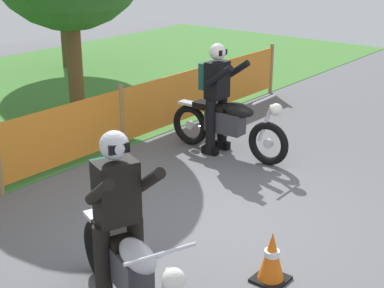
% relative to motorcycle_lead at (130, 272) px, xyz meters
% --- Properties ---
extents(ground, '(24.00, 24.00, 0.02)m').
position_rel_motorcycle_lead_xyz_m(ground, '(1.88, 0.54, -0.48)').
color(ground, '#5B5B60').
extents(barrier_fence, '(11.09, 0.08, 1.05)m').
position_rel_motorcycle_lead_xyz_m(barrier_fence, '(1.88, 3.11, 0.07)').
color(barrier_fence, '#997547').
rests_on(barrier_fence, ground).
extents(motorcycle_lead, '(0.91, 1.95, 0.97)m').
position_rel_motorcycle_lead_xyz_m(motorcycle_lead, '(0.00, 0.00, 0.00)').
color(motorcycle_lead, black).
rests_on(motorcycle_lead, ground).
extents(motorcycle_trailing, '(0.61, 2.09, 0.99)m').
position_rel_motorcycle_lead_xyz_m(motorcycle_trailing, '(3.84, 1.70, 0.01)').
color(motorcycle_trailing, black).
rests_on(motorcycle_trailing, ground).
extents(rider_lead, '(0.68, 0.77, 1.69)m').
position_rel_motorcycle_lead_xyz_m(rider_lead, '(0.08, 0.21, 0.48)').
color(rider_lead, black).
rests_on(rider_lead, ground).
extents(rider_trailing, '(0.55, 0.68, 1.69)m').
position_rel_motorcycle_lead_xyz_m(rider_trailing, '(3.83, 1.92, 0.48)').
color(rider_trailing, black).
rests_on(rider_trailing, ground).
extents(traffic_cone, '(0.32, 0.32, 0.53)m').
position_rel_motorcycle_lead_xyz_m(traffic_cone, '(1.28, -0.65, -0.21)').
color(traffic_cone, black).
rests_on(traffic_cone, ground).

